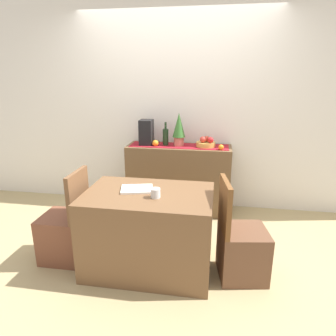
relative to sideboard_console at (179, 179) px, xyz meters
The scene contains 18 objects.
ground_plane 1.03m from the sideboard_console, 94.82° to the right, with size 6.40×6.40×0.02m, color tan.
room_wall_rear 0.95m from the sideboard_console, 106.63° to the left, with size 6.40×0.06×2.70m, color silver.
sideboard_console is the anchor object (origin of this frame).
table_runner 0.44m from the sideboard_console, ahead, with size 1.23×0.32×0.01m, color maroon.
fruit_bowl 0.58m from the sideboard_console, ahead, with size 0.23×0.23×0.06m, color gold.
apple_right 0.66m from the sideboard_console, ahead, with size 0.07×0.07×0.07m, color red.
apple_front 0.63m from the sideboard_console, ahead, with size 0.07×0.07×0.07m, color #BA3C2A.
apple_upper 0.61m from the sideboard_console, ahead, with size 0.08×0.08×0.08m, color #B93228.
wine_bottle 0.57m from the sideboard_console, behind, with size 0.07×0.07×0.30m.
coffee_maker 0.73m from the sideboard_console, behind, with size 0.16×0.18×0.32m, color black.
potted_plant 0.66m from the sideboard_console, behind, with size 0.16×0.16×0.41m.
orange_loose_far 0.56m from the sideboard_console, 167.49° to the right, with size 0.08×0.08×0.08m, color orange.
orange_loose_near_bowl 0.71m from the sideboard_console, 13.40° to the right, with size 0.06×0.06×0.06m, color orange.
dining_table 1.29m from the sideboard_console, 94.50° to the right, with size 1.13×0.75×0.74m, color brown.
open_book 1.30m from the sideboard_console, 99.93° to the right, with size 0.28×0.21×0.02m, color white.
coffee_cup 1.42m from the sideboard_console, 90.70° to the right, with size 0.08×0.08×0.08m, color silver.
chair_near_window 1.60m from the sideboard_console, 125.81° to the right, with size 0.40×0.40×0.90m.
chair_by_corner 1.49m from the sideboard_console, 60.61° to the right, with size 0.46×0.46×0.90m.
Camera 1 is at (0.56, -2.79, 1.74)m, focal length 32.52 mm.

